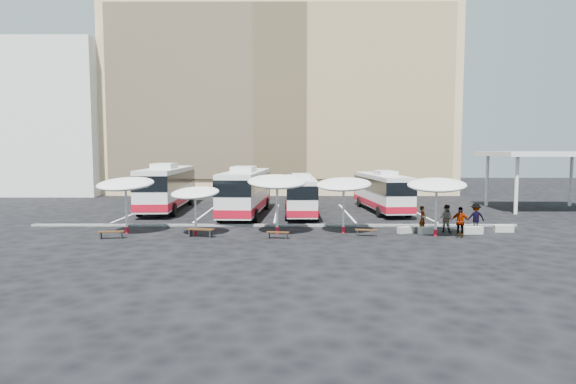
{
  "coord_description": "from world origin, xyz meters",
  "views": [
    {
      "loc": [
        1.13,
        -32.9,
        5.34
      ],
      "look_at": [
        1.0,
        3.0,
        2.2
      ],
      "focal_mm": 30.0,
      "sensor_mm": 36.0,
      "label": 1
    }
  ],
  "objects_px": {
    "bus_3": "(381,190)",
    "passenger_2": "(460,222)",
    "bus_0": "(167,186)",
    "wood_bench_0": "(111,233)",
    "sunshade_2": "(277,182)",
    "bus_1": "(246,190)",
    "sunshade_4": "(437,185)",
    "conc_bench_0": "(406,230)",
    "wood_bench_2": "(278,233)",
    "passenger_3": "(476,217)",
    "bus_2": "(300,194)",
    "sunshade_0": "(126,184)",
    "conc_bench_2": "(473,230)",
    "sunshade_1": "(195,193)",
    "wood_bench_3": "(366,231)",
    "passenger_1": "(447,218)",
    "conc_bench_3": "(504,229)",
    "conc_bench_1": "(427,230)",
    "passenger_0": "(423,219)",
    "sunshade_3": "(344,185)",
    "wood_bench_1": "(201,231)"
  },
  "relations": [
    {
      "from": "sunshade_2",
      "to": "conc_bench_0",
      "type": "height_order",
      "value": "sunshade_2"
    },
    {
      "from": "passenger_0",
      "to": "passenger_3",
      "type": "xyz_separation_m",
      "value": [
        3.52,
        0.12,
        0.09
      ]
    },
    {
      "from": "sunshade_4",
      "to": "conc_bench_0",
      "type": "xyz_separation_m",
      "value": [
        -1.61,
        1.02,
        -2.97
      ]
    },
    {
      "from": "conc_bench_1",
      "to": "bus_0",
      "type": "bearing_deg",
      "value": 148.08
    },
    {
      "from": "bus_2",
      "to": "sunshade_0",
      "type": "bearing_deg",
      "value": -141.76
    },
    {
      "from": "wood_bench_3",
      "to": "sunshade_3",
      "type": "bearing_deg",
      "value": 139.5
    },
    {
      "from": "wood_bench_3",
      "to": "passenger_0",
      "type": "relative_size",
      "value": 0.83
    },
    {
      "from": "bus_3",
      "to": "passenger_2",
      "type": "distance_m",
      "value": 12.78
    },
    {
      "from": "conc_bench_3",
      "to": "passenger_1",
      "type": "bearing_deg",
      "value": -179.42
    },
    {
      "from": "sunshade_4",
      "to": "conc_bench_1",
      "type": "distance_m",
      "value": 3.07
    },
    {
      "from": "wood_bench_0",
      "to": "conc_bench_3",
      "type": "height_order",
      "value": "wood_bench_0"
    },
    {
      "from": "passenger_2",
      "to": "conc_bench_1",
      "type": "bearing_deg",
      "value": 173.41
    },
    {
      "from": "sunshade_0",
      "to": "passenger_0",
      "type": "distance_m",
      "value": 19.35
    },
    {
      "from": "passenger_0",
      "to": "passenger_2",
      "type": "bearing_deg",
      "value": -104.9
    },
    {
      "from": "wood_bench_0",
      "to": "sunshade_4",
      "type": "bearing_deg",
      "value": 2.87
    },
    {
      "from": "bus_2",
      "to": "sunshade_0",
      "type": "xyz_separation_m",
      "value": [
        -11.34,
        -9.06,
        1.41
      ]
    },
    {
      "from": "wood_bench_0",
      "to": "passenger_3",
      "type": "bearing_deg",
      "value": 6.98
    },
    {
      "from": "wood_bench_2",
      "to": "passenger_3",
      "type": "distance_m",
      "value": 13.27
    },
    {
      "from": "sunshade_2",
      "to": "wood_bench_1",
      "type": "xyz_separation_m",
      "value": [
        -4.68,
        -1.13,
        -2.93
      ]
    },
    {
      "from": "conc_bench_3",
      "to": "sunshade_3",
      "type": "bearing_deg",
      "value": -177.95
    },
    {
      "from": "sunshade_1",
      "to": "wood_bench_0",
      "type": "height_order",
      "value": "sunshade_1"
    },
    {
      "from": "passenger_0",
      "to": "bus_3",
      "type": "bearing_deg",
      "value": 40.51
    },
    {
      "from": "conc_bench_2",
      "to": "bus_3",
      "type": "bearing_deg",
      "value": 108.01
    },
    {
      "from": "sunshade_2",
      "to": "sunshade_4",
      "type": "xyz_separation_m",
      "value": [
        9.87,
        -0.74,
        -0.15
      ]
    },
    {
      "from": "bus_2",
      "to": "wood_bench_1",
      "type": "relative_size",
      "value": 6.26
    },
    {
      "from": "sunshade_4",
      "to": "conc_bench_1",
      "type": "height_order",
      "value": "sunshade_4"
    },
    {
      "from": "bus_1",
      "to": "sunshade_1",
      "type": "height_order",
      "value": "bus_1"
    },
    {
      "from": "sunshade_2",
      "to": "conc_bench_3",
      "type": "relative_size",
      "value": 3.45
    },
    {
      "from": "sunshade_2",
      "to": "passenger_1",
      "type": "xyz_separation_m",
      "value": [
        11.01,
        0.69,
        -2.42
      ]
    },
    {
      "from": "bus_0",
      "to": "wood_bench_2",
      "type": "relative_size",
      "value": 9.52
    },
    {
      "from": "sunshade_0",
      "to": "passenger_3",
      "type": "height_order",
      "value": "sunshade_0"
    },
    {
      "from": "sunshade_0",
      "to": "sunshade_2",
      "type": "xyz_separation_m",
      "value": [
        9.66,
        -0.13,
        0.16
      ]
    },
    {
      "from": "bus_3",
      "to": "wood_bench_1",
      "type": "distance_m",
      "value": 18.42
    },
    {
      "from": "bus_0",
      "to": "wood_bench_0",
      "type": "bearing_deg",
      "value": -91.88
    },
    {
      "from": "sunshade_2",
      "to": "passenger_3",
      "type": "bearing_deg",
      "value": 4.73
    },
    {
      "from": "conc_bench_0",
      "to": "sunshade_0",
      "type": "bearing_deg",
      "value": -179.55
    },
    {
      "from": "conc_bench_0",
      "to": "passenger_3",
      "type": "xyz_separation_m",
      "value": [
        4.79,
        0.81,
        0.72
      ]
    },
    {
      "from": "passenger_2",
      "to": "passenger_3",
      "type": "distance_m",
      "value": 2.89
    },
    {
      "from": "wood_bench_2",
      "to": "conc_bench_2",
      "type": "height_order",
      "value": "conc_bench_2"
    },
    {
      "from": "wood_bench_2",
      "to": "bus_3",
      "type": "bearing_deg",
      "value": 56.19
    },
    {
      "from": "sunshade_2",
      "to": "bus_1",
      "type": "bearing_deg",
      "value": 107.34
    },
    {
      "from": "bus_2",
      "to": "wood_bench_3",
      "type": "height_order",
      "value": "bus_2"
    },
    {
      "from": "sunshade_2",
      "to": "passenger_2",
      "type": "distance_m",
      "value": 11.53
    },
    {
      "from": "bus_2",
      "to": "passenger_2",
      "type": "relative_size",
      "value": 5.76
    },
    {
      "from": "bus_1",
      "to": "sunshade_2",
      "type": "distance_m",
      "value": 9.5
    },
    {
      "from": "bus_0",
      "to": "sunshade_3",
      "type": "height_order",
      "value": "bus_0"
    },
    {
      "from": "sunshade_1",
      "to": "wood_bench_3",
      "type": "height_order",
      "value": "sunshade_1"
    },
    {
      "from": "bus_1",
      "to": "sunshade_3",
      "type": "height_order",
      "value": "bus_1"
    },
    {
      "from": "wood_bench_0",
      "to": "conc_bench_2",
      "type": "xyz_separation_m",
      "value": [
        22.45,
        1.76,
        -0.12
      ]
    },
    {
      "from": "conc_bench_0",
      "to": "conc_bench_2",
      "type": "relative_size",
      "value": 0.88
    }
  ]
}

